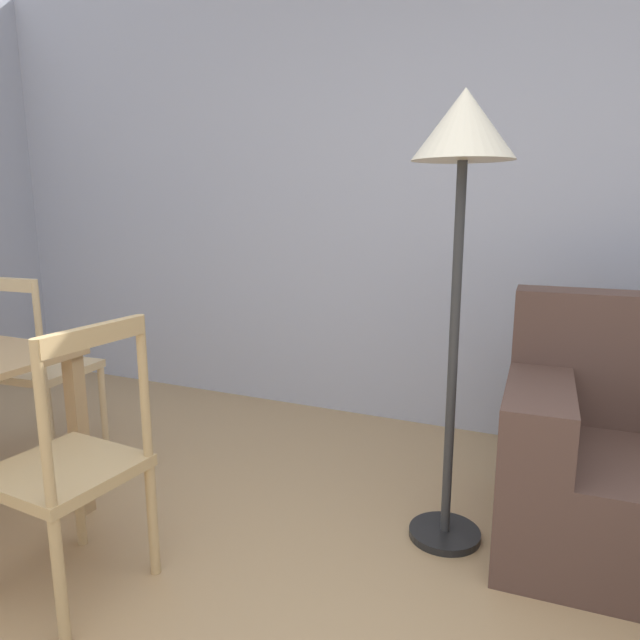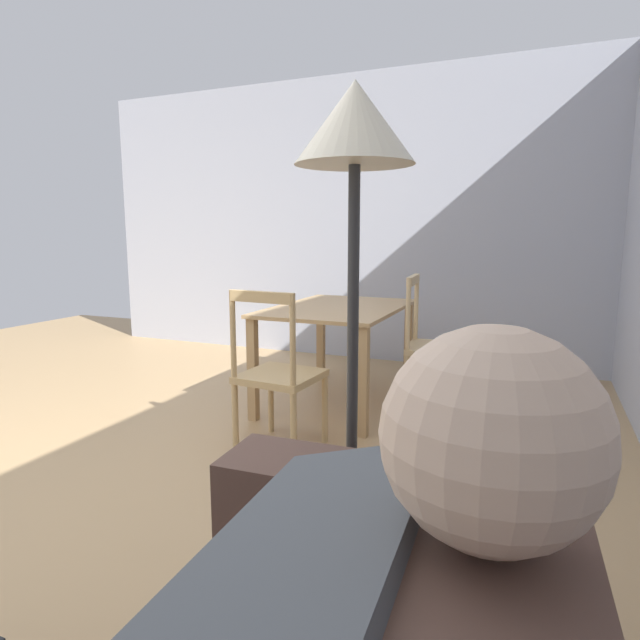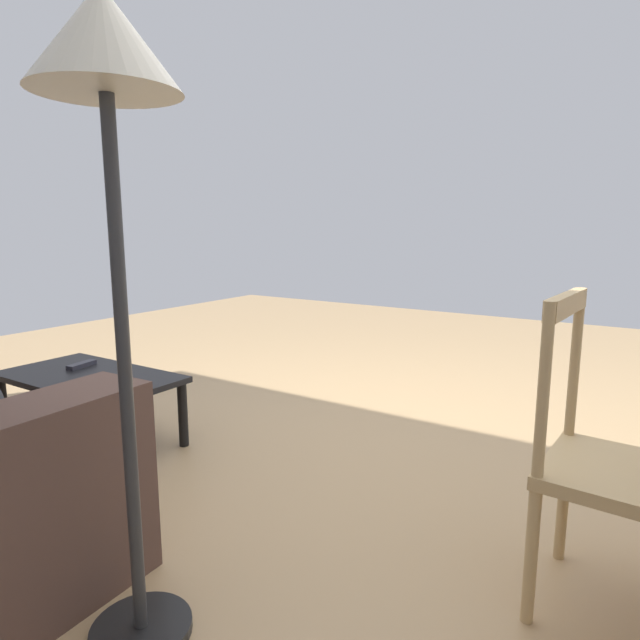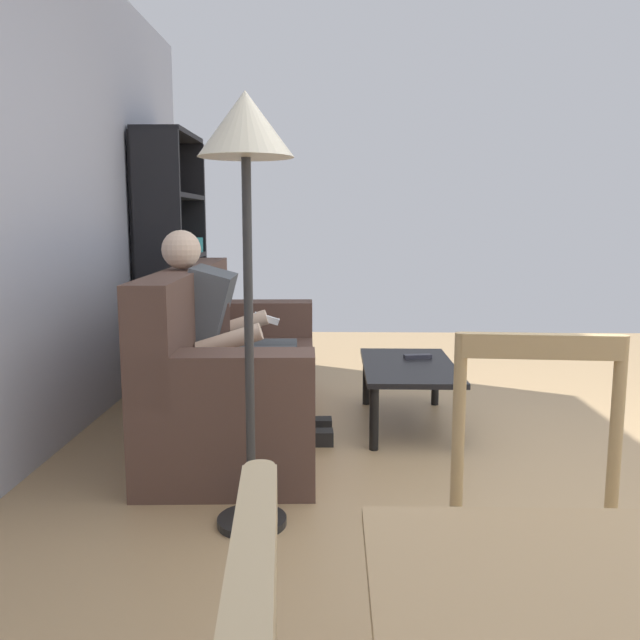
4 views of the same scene
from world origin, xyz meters
TOP-DOWN VIEW (x-y plane):
  - ground_plane at (0.00, 0.00)m, footprint 9.17×9.17m
  - wall_side at (-3.58, 0.00)m, footprint 0.12×5.27m
  - dining_table at (-2.11, 0.62)m, footprint 1.28×0.87m
  - dining_chair_near_wall at (-2.10, 1.32)m, footprint 0.45×0.45m
  - dining_chair_facing_couch at (-1.13, 0.61)m, footprint 0.45×0.45m
  - floor_lamp at (-0.06, 1.43)m, footprint 0.36×0.36m

SIDE VIEW (x-z plane):
  - ground_plane at x=0.00m, z-range 0.00..0.00m
  - dining_chair_facing_couch at x=-1.13m, z-range -0.02..0.92m
  - dining_chair_near_wall at x=-2.10m, z-range -0.01..0.96m
  - dining_table at x=-2.11m, z-range 0.25..0.97m
  - wall_side at x=-3.58m, z-range 0.00..2.75m
  - floor_lamp at x=-0.06m, z-range 0.58..2.26m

